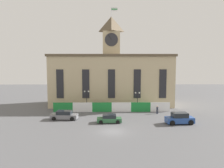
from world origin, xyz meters
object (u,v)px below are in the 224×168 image
at_px(pedestrian, 157,109).
at_px(street_lamp_left, 87,96).
at_px(car_gray_pickup, 64,115).
at_px(car_green_wagon, 109,119).
at_px(street_lamp_right, 137,97).
at_px(car_blue_van, 180,119).

bearing_deg(pedestrian, street_lamp_left, 77.22).
height_order(street_lamp_left, car_gray_pickup, street_lamp_left).
distance_m(street_lamp_left, car_green_wagon, 11.48).
bearing_deg(pedestrian, car_green_wagon, 120.50).
distance_m(street_lamp_left, street_lamp_right, 11.82).
bearing_deg(street_lamp_right, pedestrian, -32.75).
relative_size(street_lamp_right, car_gray_pickup, 0.83).
bearing_deg(car_green_wagon, street_lamp_left, -62.90).
height_order(car_gray_pickup, pedestrian, pedestrian).
bearing_deg(car_gray_pickup, street_lamp_left, -113.25).
relative_size(street_lamp_left, street_lamp_right, 1.08).
height_order(car_blue_van, car_gray_pickup, car_blue_van).
bearing_deg(car_blue_van, pedestrian, -77.99).
xyz_separation_m(street_lamp_right, car_green_wagon, (-6.56, -9.81, -2.61)).
height_order(street_lamp_right, car_green_wagon, street_lamp_right).
relative_size(car_blue_van, car_green_wagon, 1.13).
relative_size(car_green_wagon, pedestrian, 2.59).
height_order(street_lamp_right, car_blue_van, street_lamp_right).
relative_size(car_gray_pickup, car_green_wagon, 1.17).
distance_m(street_lamp_right, car_green_wagon, 12.08).
xyz_separation_m(car_blue_van, pedestrian, (-2.36, 8.11, 0.01)).
distance_m(street_lamp_right, car_gray_pickup, 17.38).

